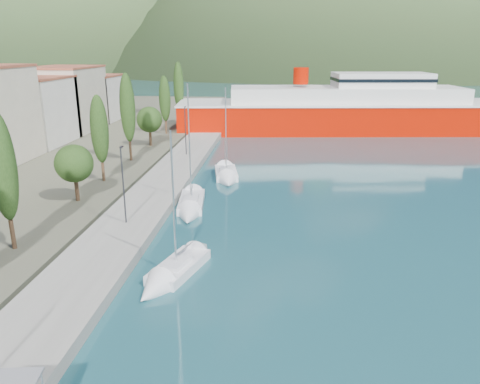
{
  "coord_description": "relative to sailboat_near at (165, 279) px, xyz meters",
  "views": [
    {
      "loc": [
        2.89,
        -19.69,
        14.08
      ],
      "look_at": [
        0.0,
        14.0,
        3.5
      ],
      "focal_mm": 35.0,
      "sensor_mm": 36.0,
      "label": 1
    }
  ],
  "objects": [
    {
      "name": "town_buildings",
      "position": [
        -28.06,
        31.08,
        5.29
      ],
      "size": [
        9.2,
        69.2,
        11.3
      ],
      "color": "beige",
      "rests_on": "land_strip"
    },
    {
      "name": "ground",
      "position": [
        3.94,
        114.17,
        -0.28
      ],
      "size": [
        1400.0,
        1400.0,
        0.0
      ],
      "primitive_type": "plane",
      "color": "#1E4F58"
    },
    {
      "name": "lamp_posts",
      "position": [
        -5.06,
        8.94,
        3.8
      ],
      "size": [
        0.15,
        46.49,
        6.06
      ],
      "color": "#2D2D33",
      "rests_on": "quay"
    },
    {
      "name": "sailboat_mid",
      "position": [
        -0.9,
        12.84,
        0.01
      ],
      "size": [
        3.1,
        8.47,
        11.92
      ],
      "color": "silver",
      "rests_on": "ground"
    },
    {
      "name": "sailboat_far",
      "position": [
        1.2,
        23.38,
        0.02
      ],
      "size": [
        3.58,
        7.65,
        10.82
      ],
      "color": "silver",
      "rests_on": "ground"
    },
    {
      "name": "ferry",
      "position": [
        18.11,
        56.16,
        3.15
      ],
      "size": [
        57.57,
        17.27,
        11.26
      ],
      "color": "#B91000",
      "rests_on": "ground"
    },
    {
      "name": "quay",
      "position": [
        -5.06,
        20.17,
        0.12
      ],
      "size": [
        5.0,
        88.0,
        0.8
      ],
      "primitive_type": "cube",
      "color": "gray",
      "rests_on": "ground"
    },
    {
      "name": "tree_row",
      "position": [
        -11.24,
        26.24,
        5.46
      ],
      "size": [
        3.55,
        64.34,
        10.8
      ],
      "color": "#47301E",
      "rests_on": "land_strip"
    },
    {
      "name": "sailboat_near",
      "position": [
        0.0,
        0.0,
        0.0
      ],
      "size": [
        4.08,
        7.39,
        10.18
      ],
      "color": "silver",
      "rests_on": "ground"
    }
  ]
}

